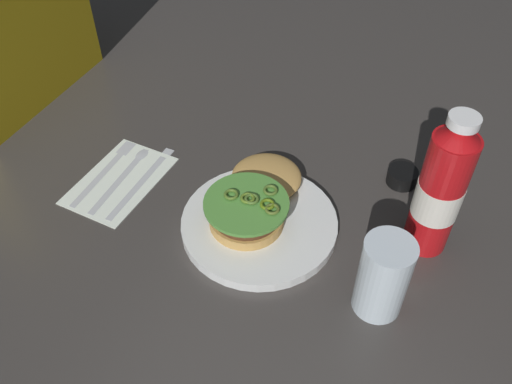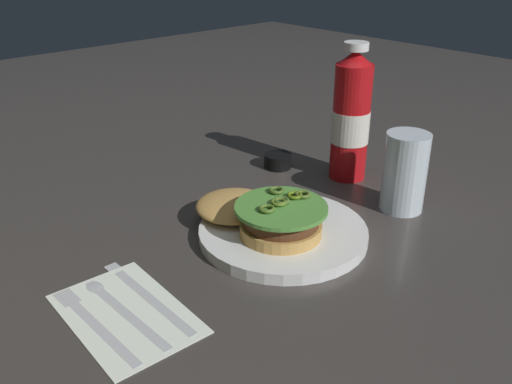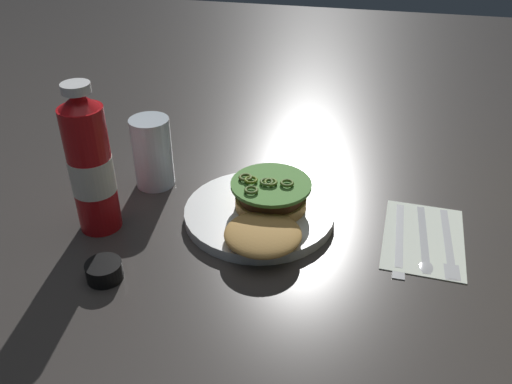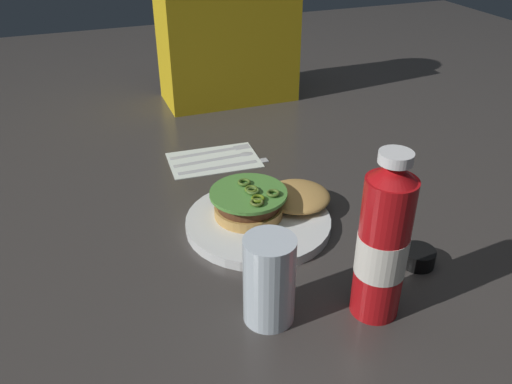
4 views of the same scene
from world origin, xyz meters
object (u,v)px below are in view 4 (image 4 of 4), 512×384
at_px(burger_sandwich, 267,201).
at_px(water_glass, 269,280).
at_px(butter_knife, 230,164).
at_px(dinner_plate, 258,222).
at_px(ketchup_bottle, 383,244).
at_px(napkin, 214,160).
at_px(diner_person, 227,15).
at_px(fork_utensil, 218,150).
at_px(spoon_utensil, 226,156).
at_px(condiment_cup, 418,257).

distance_m(burger_sandwich, water_glass, 0.25).
bearing_deg(butter_knife, dinner_plate, -95.63).
bearing_deg(ketchup_bottle, butter_knife, 96.75).
distance_m(water_glass, napkin, 0.49).
xyz_separation_m(napkin, butter_knife, (0.02, -0.04, 0.00)).
relative_size(napkin, diner_person, 0.37).
bearing_deg(burger_sandwich, water_glass, -111.05).
bearing_deg(water_glass, diner_person, 75.70).
bearing_deg(fork_utensil, water_glass, -99.26).
distance_m(burger_sandwich, spoon_utensil, 0.25).
xyz_separation_m(burger_sandwich, condiment_cup, (0.17, -0.20, -0.02)).
height_order(burger_sandwich, diner_person, diner_person).
height_order(condiment_cup, diner_person, diner_person).
height_order(ketchup_bottle, fork_utensil, ketchup_bottle).
bearing_deg(spoon_utensil, dinner_plate, -95.95).
xyz_separation_m(burger_sandwich, ketchup_bottle, (0.06, -0.27, 0.08)).
relative_size(condiment_cup, butter_knife, 0.27).
bearing_deg(diner_person, napkin, -112.99).
distance_m(dinner_plate, napkin, 0.27).
relative_size(ketchup_bottle, napkin, 1.30).
bearing_deg(dinner_plate, condiment_cup, -43.08).
bearing_deg(burger_sandwich, condiment_cup, -49.32).
distance_m(dinner_plate, fork_utensil, 0.31).
bearing_deg(butter_knife, ketchup_bottle, -83.25).
bearing_deg(burger_sandwich, spoon_utensil, 89.01).
height_order(napkin, butter_knife, butter_knife).
bearing_deg(diner_person, spoon_utensil, -108.87).
relative_size(ketchup_bottle, diner_person, 0.47).
xyz_separation_m(spoon_utensil, diner_person, (0.12, 0.34, 0.22)).
relative_size(fork_utensil, diner_person, 0.35).
height_order(condiment_cup, spoon_utensil, condiment_cup).
xyz_separation_m(fork_utensil, diner_person, (0.13, 0.31, 0.22)).
xyz_separation_m(water_glass, napkin, (0.06, 0.48, -0.06)).
height_order(butter_knife, diner_person, diner_person).
relative_size(burger_sandwich, ketchup_bottle, 0.90).
bearing_deg(butter_knife, diner_person, 72.18).
relative_size(water_glass, napkin, 0.69).
height_order(burger_sandwich, condiment_cup, burger_sandwich).
height_order(ketchup_bottle, spoon_utensil, ketchup_bottle).
height_order(condiment_cup, butter_knife, condiment_cup).
bearing_deg(butter_knife, spoon_utensil, 82.15).
distance_m(ketchup_bottle, napkin, 0.53).
distance_m(butter_knife, diner_person, 0.46).
xyz_separation_m(condiment_cup, diner_person, (-0.05, 0.80, 0.21)).
relative_size(dinner_plate, spoon_utensil, 1.38).
distance_m(water_glass, butter_knife, 0.45).
height_order(water_glass, condiment_cup, water_glass).
relative_size(burger_sandwich, butter_knife, 1.13).
distance_m(dinner_plate, spoon_utensil, 0.27).
bearing_deg(dinner_plate, napkin, 90.14).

